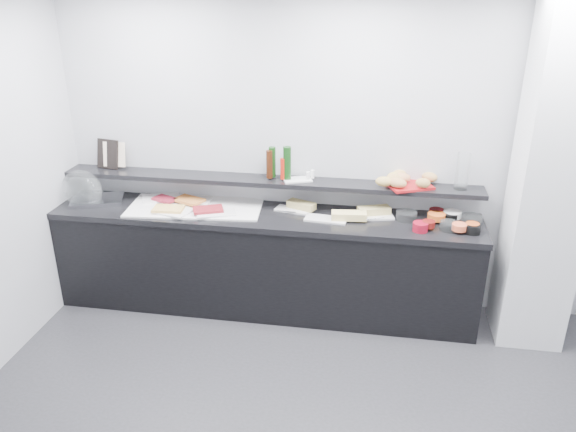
% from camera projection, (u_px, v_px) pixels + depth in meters
% --- Properties ---
extents(back_wall, '(5.00, 0.02, 2.70)m').
position_uv_depth(back_wall, '(351.00, 156.00, 4.71)').
color(back_wall, '#B3B5BA').
rests_on(back_wall, ground).
extents(column, '(0.50, 0.50, 2.70)m').
position_uv_depth(column, '(551.00, 179.00, 4.17)').
color(column, silver).
rests_on(column, ground).
extents(buffet_cabinet, '(3.60, 0.60, 0.85)m').
position_uv_depth(buffet_cabinet, '(265.00, 264.00, 4.90)').
color(buffet_cabinet, black).
rests_on(buffet_cabinet, ground).
extents(counter_top, '(3.62, 0.62, 0.05)m').
position_uv_depth(counter_top, '(264.00, 216.00, 4.73)').
color(counter_top, black).
rests_on(counter_top, buffet_cabinet).
extents(wall_shelf, '(3.60, 0.25, 0.04)m').
position_uv_depth(wall_shelf, '(267.00, 181.00, 4.79)').
color(wall_shelf, black).
rests_on(wall_shelf, back_wall).
extents(cloche_base, '(0.51, 0.42, 0.04)m').
position_uv_depth(cloche_base, '(98.00, 200.00, 4.95)').
color(cloche_base, '#B6B8BD').
rests_on(cloche_base, counter_top).
extents(cloche_dome, '(0.47, 0.39, 0.34)m').
position_uv_depth(cloche_dome, '(82.00, 189.00, 4.90)').
color(cloche_dome, white).
rests_on(cloche_dome, cloche_base).
extents(linen_runner, '(1.18, 0.64, 0.01)m').
position_uv_depth(linen_runner, '(196.00, 207.00, 4.84)').
color(linen_runner, white).
rests_on(linen_runner, counter_top).
extents(platter_meat_a, '(0.38, 0.33, 0.01)m').
position_uv_depth(platter_meat_a, '(161.00, 198.00, 5.00)').
color(platter_meat_a, white).
rests_on(platter_meat_a, linen_runner).
extents(food_meat_a, '(0.23, 0.20, 0.02)m').
position_uv_depth(food_meat_a, '(165.00, 199.00, 4.92)').
color(food_meat_a, maroon).
rests_on(food_meat_a, platter_meat_a).
extents(platter_salmon, '(0.27, 0.19, 0.01)m').
position_uv_depth(platter_salmon, '(196.00, 200.00, 4.95)').
color(platter_salmon, white).
rests_on(platter_salmon, linen_runner).
extents(food_salmon, '(0.29, 0.24, 0.02)m').
position_uv_depth(food_salmon, '(189.00, 200.00, 4.89)').
color(food_salmon, orange).
rests_on(food_salmon, platter_salmon).
extents(platter_cheese, '(0.35, 0.28, 0.01)m').
position_uv_depth(platter_cheese, '(172.00, 211.00, 4.70)').
color(platter_cheese, white).
rests_on(platter_cheese, linen_runner).
extents(food_cheese, '(0.26, 0.18, 0.02)m').
position_uv_depth(food_cheese, '(168.00, 209.00, 4.71)').
color(food_cheese, '#E6B459').
rests_on(food_cheese, platter_cheese).
extents(platter_meat_b, '(0.38, 0.32, 0.01)m').
position_uv_depth(platter_meat_b, '(216.00, 212.00, 4.69)').
color(platter_meat_b, white).
rests_on(platter_meat_b, linen_runner).
extents(food_meat_b, '(0.29, 0.24, 0.02)m').
position_uv_depth(food_meat_b, '(208.00, 209.00, 4.70)').
color(food_meat_b, maroon).
rests_on(food_meat_b, platter_meat_b).
extents(sandwich_plate_left, '(0.32, 0.19, 0.01)m').
position_uv_depth(sandwich_plate_left, '(293.00, 210.00, 4.77)').
color(sandwich_plate_left, white).
rests_on(sandwich_plate_left, counter_top).
extents(sandwich_food_left, '(0.26, 0.18, 0.06)m').
position_uv_depth(sandwich_food_left, '(301.00, 205.00, 4.78)').
color(sandwich_food_left, tan).
rests_on(sandwich_food_left, sandwich_plate_left).
extents(tongs_left, '(0.16, 0.02, 0.01)m').
position_uv_depth(tongs_left, '(287.00, 211.00, 4.71)').
color(tongs_left, '#B4B6BB').
rests_on(tongs_left, sandwich_plate_left).
extents(sandwich_plate_mid, '(0.35, 0.18, 0.01)m').
position_uv_depth(sandwich_plate_mid, '(326.00, 219.00, 4.59)').
color(sandwich_plate_mid, silver).
rests_on(sandwich_plate_mid, counter_top).
extents(sandwich_food_mid, '(0.29, 0.14, 0.06)m').
position_uv_depth(sandwich_food_mid, '(349.00, 216.00, 4.56)').
color(sandwich_food_mid, '#E6CE78').
rests_on(sandwich_food_mid, sandwich_plate_mid).
extents(tongs_mid, '(0.15, 0.06, 0.01)m').
position_uv_depth(tongs_mid, '(341.00, 219.00, 4.56)').
color(tongs_mid, silver).
rests_on(tongs_mid, sandwich_plate_mid).
extents(sandwich_plate_right, '(0.43, 0.26, 0.01)m').
position_uv_depth(sandwich_plate_right, '(369.00, 216.00, 4.65)').
color(sandwich_plate_right, white).
rests_on(sandwich_plate_right, counter_top).
extents(sandwich_food_right, '(0.29, 0.19, 0.06)m').
position_uv_depth(sandwich_food_right, '(374.00, 210.00, 4.67)').
color(sandwich_food_right, tan).
rests_on(sandwich_food_right, sandwich_plate_right).
extents(tongs_right, '(0.15, 0.07, 0.01)m').
position_uv_depth(tongs_right, '(375.00, 218.00, 4.58)').
color(tongs_right, silver).
rests_on(tongs_right, sandwich_plate_right).
extents(bowl_glass_fruit, '(0.22, 0.22, 0.07)m').
position_uv_depth(bowl_glass_fruit, '(406.00, 216.00, 4.59)').
color(bowl_glass_fruit, white).
rests_on(bowl_glass_fruit, counter_top).
extents(fill_glass_fruit, '(0.19, 0.19, 0.05)m').
position_uv_depth(fill_glass_fruit, '(436.00, 216.00, 4.54)').
color(fill_glass_fruit, '#DD5C1E').
rests_on(fill_glass_fruit, bowl_glass_fruit).
extents(bowl_black_jam, '(0.15, 0.15, 0.07)m').
position_uv_depth(bowl_black_jam, '(449.00, 217.00, 4.57)').
color(bowl_black_jam, black).
rests_on(bowl_black_jam, counter_top).
extents(fill_black_jam, '(0.14, 0.14, 0.05)m').
position_uv_depth(fill_black_jam, '(436.00, 212.00, 4.63)').
color(fill_black_jam, '#5F0D0F').
rests_on(fill_black_jam, bowl_black_jam).
extents(bowl_glass_cream, '(0.18, 0.18, 0.07)m').
position_uv_depth(bowl_glass_cream, '(471.00, 220.00, 4.51)').
color(bowl_glass_cream, white).
rests_on(bowl_glass_cream, counter_top).
extents(fill_glass_cream, '(0.17, 0.17, 0.05)m').
position_uv_depth(fill_glass_cream, '(452.00, 214.00, 4.58)').
color(fill_glass_cream, white).
rests_on(fill_glass_cream, bowl_glass_cream).
extents(bowl_red_jam, '(0.14, 0.14, 0.07)m').
position_uv_depth(bowl_red_jam, '(420.00, 227.00, 4.38)').
color(bowl_red_jam, maroon).
rests_on(bowl_red_jam, counter_top).
extents(fill_red_jam, '(0.11, 0.11, 0.05)m').
position_uv_depth(fill_red_jam, '(429.00, 224.00, 4.40)').
color(fill_red_jam, '#5D0F0D').
rests_on(fill_red_jam, bowl_red_jam).
extents(bowl_glass_salmon, '(0.17, 0.17, 0.07)m').
position_uv_depth(bowl_glass_salmon, '(449.00, 226.00, 4.40)').
color(bowl_glass_salmon, silver).
rests_on(bowl_glass_salmon, counter_top).
extents(fill_glass_salmon, '(0.13, 0.13, 0.05)m').
position_uv_depth(fill_glass_salmon, '(459.00, 227.00, 4.35)').
color(fill_glass_salmon, '#ED603A').
rests_on(fill_glass_salmon, bowl_glass_salmon).
extents(bowl_black_fruit, '(0.17, 0.17, 0.07)m').
position_uv_depth(bowl_black_fruit, '(472.00, 229.00, 4.35)').
color(bowl_black_fruit, black).
rests_on(bowl_black_fruit, counter_top).
extents(fill_black_fruit, '(0.11, 0.11, 0.05)m').
position_uv_depth(fill_black_fruit, '(472.00, 226.00, 4.36)').
color(fill_black_fruit, '#C94C1B').
rests_on(fill_black_fruit, bowl_black_fruit).
extents(framed_print, '(0.22, 0.11, 0.26)m').
position_uv_depth(framed_print, '(108.00, 154.00, 5.00)').
color(framed_print, black).
rests_on(framed_print, wall_shelf).
extents(print_art, '(0.21, 0.06, 0.22)m').
position_uv_depth(print_art, '(114.00, 154.00, 4.99)').
color(print_art, beige).
rests_on(print_art, framed_print).
extents(condiment_tray, '(0.27, 0.22, 0.01)m').
position_uv_depth(condiment_tray, '(297.00, 180.00, 4.74)').
color(condiment_tray, white).
rests_on(condiment_tray, wall_shelf).
extents(bottle_green_a, '(0.08, 0.08, 0.26)m').
position_uv_depth(bottle_green_a, '(272.00, 162.00, 4.74)').
color(bottle_green_a, '#11390F').
rests_on(bottle_green_a, condiment_tray).
extents(bottle_brown, '(0.07, 0.07, 0.24)m').
position_uv_depth(bottle_brown, '(269.00, 164.00, 4.72)').
color(bottle_brown, '#37170A').
rests_on(bottle_brown, condiment_tray).
extents(bottle_green_b, '(0.09, 0.09, 0.28)m').
position_uv_depth(bottle_green_b, '(287.00, 163.00, 4.69)').
color(bottle_green_b, '#0F370F').
rests_on(bottle_green_b, condiment_tray).
extents(bottle_hot, '(0.05, 0.05, 0.18)m').
position_uv_depth(bottle_hot, '(283.00, 169.00, 4.70)').
color(bottle_hot, red).
rests_on(bottle_hot, condiment_tray).
extents(shaker_salt, '(0.03, 0.03, 0.07)m').
position_uv_depth(shaker_salt, '(312.00, 174.00, 4.75)').
color(shaker_salt, white).
rests_on(shaker_salt, condiment_tray).
extents(shaker_pepper, '(0.04, 0.04, 0.07)m').
position_uv_depth(shaker_pepper, '(308.00, 176.00, 4.70)').
color(shaker_pepper, white).
rests_on(shaker_pepper, condiment_tray).
extents(bread_tray, '(0.41, 0.36, 0.02)m').
position_uv_depth(bread_tray, '(410.00, 186.00, 4.59)').
color(bread_tray, '#A91217').
rests_on(bread_tray, wall_shelf).
extents(bread_roll_nw, '(0.14, 0.11, 0.08)m').
position_uv_depth(bread_roll_nw, '(394.00, 177.00, 4.64)').
color(bread_roll_nw, tan).
rests_on(bread_roll_nw, bread_tray).
extents(bread_roll_n, '(0.13, 0.10, 0.08)m').
position_uv_depth(bread_roll_n, '(399.00, 174.00, 4.70)').
color(bread_roll_n, tan).
rests_on(bread_roll_n, bread_tray).
extents(bread_roll_ne, '(0.15, 0.12, 0.08)m').
position_uv_depth(bread_roll_ne, '(430.00, 177.00, 4.63)').
color(bread_roll_ne, '#BF8B49').
rests_on(bread_roll_ne, bread_tray).
extents(bread_roll_sw, '(0.14, 0.10, 0.08)m').
position_uv_depth(bread_roll_sw, '(384.00, 182.00, 4.53)').
color(bread_roll_sw, tan).
rests_on(bread_roll_sw, bread_tray).
extents(bread_roll_s, '(0.17, 0.14, 0.08)m').
position_uv_depth(bread_roll_s, '(398.00, 183.00, 4.50)').
color(bread_roll_s, '#B07C43').
rests_on(bread_roll_s, bread_tray).
extents(bread_roll_se, '(0.12, 0.08, 0.08)m').
position_uv_depth(bread_roll_se, '(423.00, 183.00, 4.50)').
color(bread_roll_se, '#B28543').
rests_on(bread_roll_se, bread_tray).
extents(bread_roll_midw, '(0.17, 0.13, 0.08)m').
position_uv_depth(bread_roll_midw, '(394.00, 179.00, 4.59)').
color(bread_roll_midw, '#B78B46').
rests_on(bread_roll_midw, bread_tray).
extents(bread_roll_mide, '(0.17, 0.13, 0.08)m').
position_uv_depth(bread_roll_mide, '(401.00, 178.00, 4.61)').
color(bread_roll_mide, '#CB824D').
rests_on(bread_roll_mide, bread_tray).
extents(carafe, '(0.14, 0.14, 0.30)m').
position_uv_depth(carafe, '(463.00, 171.00, 4.49)').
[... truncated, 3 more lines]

